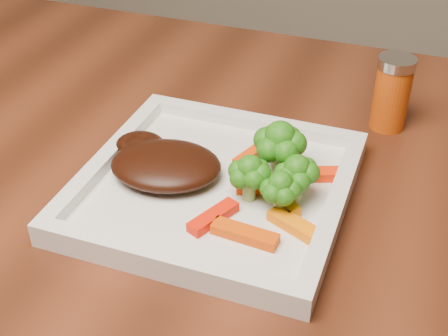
% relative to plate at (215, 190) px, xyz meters
% --- Properties ---
extents(plate, '(0.27, 0.27, 0.01)m').
position_rel_plate_xyz_m(plate, '(0.00, 0.00, 0.00)').
color(plate, white).
rests_on(plate, dining_table).
extents(steak, '(0.13, 0.11, 0.03)m').
position_rel_plate_xyz_m(steak, '(-0.05, -0.00, 0.02)').
color(steak, black).
rests_on(steak, plate).
extents(broccoli_0, '(0.08, 0.08, 0.07)m').
position_rel_plate_xyz_m(broccoli_0, '(0.06, 0.04, 0.04)').
color(broccoli_0, '#2D7413').
rests_on(broccoli_0, plate).
extents(broccoli_1, '(0.06, 0.06, 0.06)m').
position_rel_plate_xyz_m(broccoli_1, '(0.08, 0.00, 0.04)').
color(broccoli_1, '#256C12').
rests_on(broccoli_1, plate).
extents(broccoli_2, '(0.05, 0.05, 0.06)m').
position_rel_plate_xyz_m(broccoli_2, '(0.07, -0.02, 0.04)').
color(broccoli_2, '#3E7713').
rests_on(broccoli_2, plate).
extents(broccoli_3, '(0.06, 0.06, 0.06)m').
position_rel_plate_xyz_m(broccoli_3, '(0.04, -0.01, 0.04)').
color(broccoli_3, '#2F7012').
rests_on(broccoli_3, plate).
extents(carrot_0, '(0.07, 0.02, 0.01)m').
position_rel_plate_xyz_m(carrot_0, '(0.06, -0.07, 0.01)').
color(carrot_0, '#D44103').
rests_on(carrot_0, plate).
extents(carrot_1, '(0.07, 0.04, 0.01)m').
position_rel_plate_xyz_m(carrot_1, '(0.10, -0.04, 0.01)').
color(carrot_1, orange).
rests_on(carrot_1, plate).
extents(carrot_2, '(0.04, 0.06, 0.01)m').
position_rel_plate_xyz_m(carrot_2, '(0.02, -0.05, 0.01)').
color(carrot_2, red).
rests_on(carrot_2, plate).
extents(carrot_3, '(0.06, 0.04, 0.01)m').
position_rel_plate_xyz_m(carrot_3, '(0.10, 0.05, 0.01)').
color(carrot_3, '#F92B04').
rests_on(carrot_3, plate).
extents(carrot_4, '(0.03, 0.05, 0.01)m').
position_rel_plate_xyz_m(carrot_4, '(0.02, 0.06, 0.01)').
color(carrot_4, '#E73903').
rests_on(carrot_4, plate).
extents(carrot_5, '(0.05, 0.05, 0.01)m').
position_rel_plate_xyz_m(carrot_5, '(0.07, -0.01, 0.01)').
color(carrot_5, orange).
rests_on(carrot_5, plate).
extents(carrot_6, '(0.05, 0.03, 0.01)m').
position_rel_plate_xyz_m(carrot_6, '(0.05, 0.01, 0.01)').
color(carrot_6, red).
rests_on(carrot_6, plate).
extents(spice_shaker, '(0.05, 0.05, 0.09)m').
position_rel_plate_xyz_m(spice_shaker, '(0.15, 0.20, 0.04)').
color(spice_shaker, '#B33F09').
rests_on(spice_shaker, dining_table).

